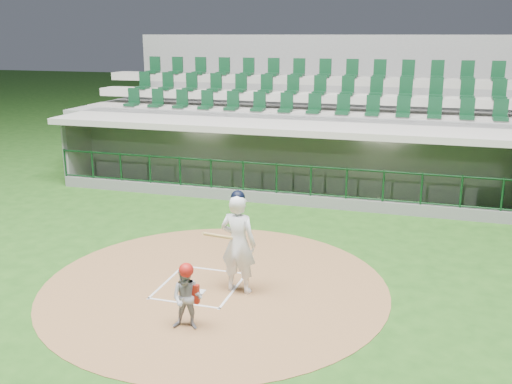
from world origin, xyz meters
TOP-DOWN VIEW (x-y plane):
  - ground at (0.00, 0.00)m, footprint 120.00×120.00m
  - dirt_circle at (0.30, -0.20)m, footprint 7.20×7.20m
  - home_plate at (0.00, -0.70)m, footprint 0.43×0.43m
  - batter_box_chalk at (0.00, -0.30)m, footprint 1.55×1.80m
  - dugout_structure at (0.09, 7.82)m, footprint 16.40×3.70m
  - seating_deck at (0.00, 10.91)m, footprint 17.00×6.72m
  - batter at (0.85, -0.29)m, footprint 0.94×0.93m
  - catcher at (0.47, -2.01)m, footprint 0.63×0.52m

SIDE VIEW (x-z plane):
  - ground at x=0.00m, z-range 0.00..0.00m
  - dirt_circle at x=0.30m, z-range 0.00..0.01m
  - batter_box_chalk at x=0.00m, z-range 0.01..0.02m
  - home_plate at x=0.00m, z-range 0.01..0.03m
  - catcher at x=0.47m, z-range 0.00..1.25m
  - dugout_structure at x=0.09m, z-range -0.54..2.46m
  - batter at x=0.85m, z-range 0.00..2.13m
  - seating_deck at x=0.00m, z-range -1.15..4.00m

